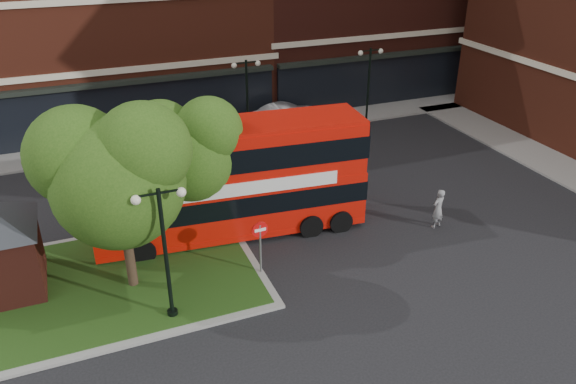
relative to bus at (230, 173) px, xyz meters
name	(u,v)px	position (x,y,z in m)	size (l,w,h in m)	color
ground	(319,285)	(1.91, -4.94, -2.85)	(120.00, 120.00, 0.00)	black
pavement_far	(208,135)	(1.91, 11.56, -2.79)	(44.00, 3.00, 0.12)	slate
terrace_far_left	(46,8)	(-6.09, 19.06, 4.15)	(26.00, 12.00, 14.00)	maroon
traffic_island	(91,287)	(-6.09, -1.94, -2.78)	(12.60, 7.60, 0.15)	gray
tree_island_west	(113,170)	(-4.68, -2.36, 1.94)	(5.40, 4.71, 7.21)	#2D2116
tree_island_east	(186,146)	(-1.67, 0.12, 1.39)	(4.46, 3.90, 6.29)	#2D2116
lamp_island	(165,249)	(-3.59, -4.74, -0.02)	(1.72, 0.36, 5.00)	black
lamp_far_left	(247,97)	(3.91, 9.56, -0.02)	(1.72, 0.36, 5.00)	black
lamp_far_right	(369,83)	(11.91, 9.56, -0.02)	(1.72, 0.36, 5.00)	black
bus	(230,173)	(0.00, 0.00, 0.00)	(11.57, 3.62, 4.35)	red
woman	(438,208)	(8.53, -2.94, -1.94)	(0.66, 0.44, 1.82)	gray
car_silver	(219,126)	(2.54, 11.06, -2.13)	(1.71, 4.25, 1.45)	silver
car_white	(288,116)	(7.08, 11.06, -2.08)	(1.64, 4.70, 1.55)	silver
no_entry_sign	(260,237)	(0.11, -3.44, -1.20)	(0.64, 0.08, 2.31)	slate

